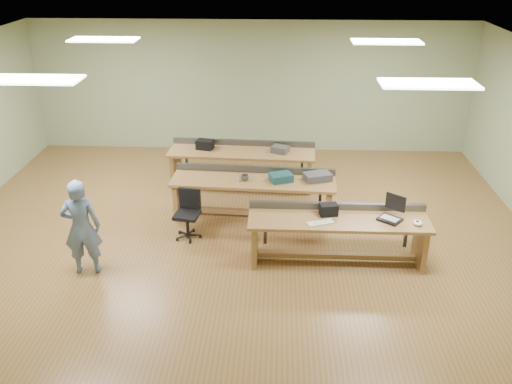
% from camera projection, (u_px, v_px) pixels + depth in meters
% --- Properties ---
extents(floor, '(10.00, 10.00, 0.00)m').
position_uv_depth(floor, '(240.00, 229.00, 9.45)').
color(floor, brown).
rests_on(floor, ground).
extents(ceiling, '(10.00, 10.00, 0.00)m').
position_uv_depth(ceiling, '(237.00, 56.00, 8.17)').
color(ceiling, silver).
rests_on(ceiling, wall_back).
extents(wall_back, '(10.00, 0.04, 3.00)m').
position_uv_depth(wall_back, '(251.00, 87.00, 12.42)').
color(wall_back, gray).
rests_on(wall_back, floor).
extents(wall_front, '(10.00, 0.04, 3.00)m').
position_uv_depth(wall_front, '(208.00, 296.00, 5.19)').
color(wall_front, gray).
rests_on(wall_front, floor).
extents(fluor_panels, '(6.20, 3.50, 0.03)m').
position_uv_depth(fluor_panels, '(237.00, 58.00, 8.18)').
color(fluor_panels, white).
rests_on(fluor_panels, ceiling).
extents(workbench_front, '(2.75, 0.74, 0.86)m').
position_uv_depth(workbench_front, '(338.00, 229.00, 8.32)').
color(workbench_front, '#9A6A40').
rests_on(workbench_front, floor).
extents(workbench_mid, '(2.94, 0.95, 0.86)m').
position_uv_depth(workbench_mid, '(253.00, 189.00, 9.66)').
color(workbench_mid, '#9A6A40').
rests_on(workbench_mid, floor).
extents(workbench_back, '(2.96, 0.93, 0.86)m').
position_uv_depth(workbench_back, '(242.00, 159.00, 10.92)').
color(workbench_back, '#9A6A40').
rests_on(workbench_back, floor).
extents(person, '(0.61, 0.46, 1.52)m').
position_uv_depth(person, '(81.00, 227.00, 7.95)').
color(person, '#6680A6').
rests_on(person, floor).
extents(laptop_base, '(0.42, 0.41, 0.04)m').
position_uv_depth(laptop_base, '(390.00, 219.00, 8.15)').
color(laptop_base, black).
rests_on(laptop_base, workbench_front).
extents(laptop_screen, '(0.26, 0.22, 0.26)m').
position_uv_depth(laptop_screen, '(396.00, 202.00, 8.14)').
color(laptop_screen, black).
rests_on(laptop_screen, laptop_base).
extents(keyboard, '(0.42, 0.26, 0.02)m').
position_uv_depth(keyboard, '(320.00, 223.00, 8.07)').
color(keyboard, beige).
rests_on(keyboard, workbench_front).
extents(trackball_mouse, '(0.17, 0.19, 0.07)m').
position_uv_depth(trackball_mouse, '(418.00, 223.00, 8.03)').
color(trackball_mouse, white).
rests_on(trackball_mouse, workbench_front).
extents(camera_bag, '(0.30, 0.22, 0.18)m').
position_uv_depth(camera_bag, '(329.00, 210.00, 8.29)').
color(camera_bag, black).
rests_on(camera_bag, workbench_front).
extents(task_chair, '(0.52, 0.52, 0.83)m').
position_uv_depth(task_chair, '(188.00, 220.00, 9.10)').
color(task_chair, black).
rests_on(task_chair, floor).
extents(parts_bin_teal, '(0.45, 0.40, 0.13)m').
position_uv_depth(parts_bin_teal, '(281.00, 177.00, 9.47)').
color(parts_bin_teal, '#143C42').
rests_on(parts_bin_teal, workbench_mid).
extents(parts_bin_grey, '(0.53, 0.42, 0.13)m').
position_uv_depth(parts_bin_grey, '(318.00, 177.00, 9.50)').
color(parts_bin_grey, '#39393C').
rests_on(parts_bin_grey, workbench_mid).
extents(mug, '(0.17, 0.17, 0.10)m').
position_uv_depth(mug, '(245.00, 178.00, 9.49)').
color(mug, '#39393C').
rests_on(mug, workbench_mid).
extents(drinks_can, '(0.07, 0.07, 0.11)m').
position_uv_depth(drinks_can, '(238.00, 178.00, 9.46)').
color(drinks_can, white).
rests_on(drinks_can, workbench_mid).
extents(storage_box_back, '(0.37, 0.30, 0.19)m').
position_uv_depth(storage_box_back, '(205.00, 144.00, 10.89)').
color(storage_box_back, black).
rests_on(storage_box_back, workbench_back).
extents(tray_back, '(0.39, 0.34, 0.13)m').
position_uv_depth(tray_back, '(280.00, 149.00, 10.72)').
color(tray_back, '#39393C').
rests_on(tray_back, workbench_back).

